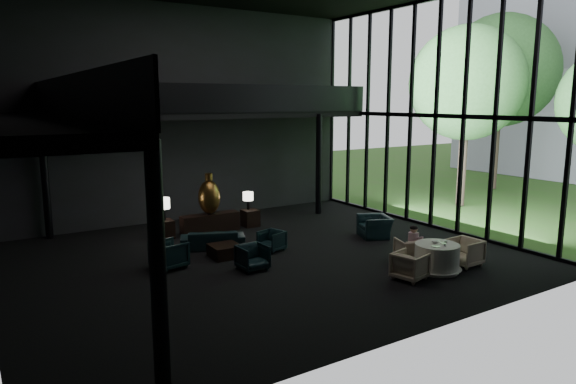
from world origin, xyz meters
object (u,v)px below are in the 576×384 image
bronze_urn (209,197)px  dining_chair_west (410,264)px  side_table_right (250,218)px  table_lamp_right (248,197)px  dining_chair_north (410,249)px  coffee_table (225,251)px  window_armchair (375,223)px  dining_chair_east (464,250)px  side_table_left (165,229)px  sofa (213,237)px  table_lamp_left (163,204)px  console (210,223)px  lounge_armchair_west (169,252)px  lounge_armchair_south (253,257)px  lounge_armchair_east (272,241)px  dining_table (437,259)px  child (414,236)px

bronze_urn → dining_chair_west: size_ratio=1.77×
side_table_right → table_lamp_right: size_ratio=0.95×
dining_chair_west → dining_chair_north: bearing=-59.7°
table_lamp_right → coffee_table: size_ratio=0.77×
table_lamp_right → window_armchair: size_ratio=0.58×
bronze_urn → dining_chair_east: 8.48m
side_table_left → sofa: size_ratio=0.33×
coffee_table → dining_chair_north: (4.25, -3.23, 0.18)m
table_lamp_left → table_lamp_right: 3.20m
console → table_lamp_left: bearing=175.1°
lounge_armchair_west → lounge_armchair_south: bearing=-140.2°
table_lamp_right → lounge_armchair_east: bearing=-105.9°
side_table_right → dining_chair_east: 7.73m
console → coffee_table: (-0.81, -2.88, -0.14)m
lounge_armchair_east → coffee_table: bearing=-113.6°
bronze_urn → lounge_armchair_east: 3.29m
lounge_armchair_west → lounge_armchair_south: 2.29m
side_table_right → sofa: bearing=-141.1°
bronze_urn → table_lamp_right: size_ratio=2.21×
sofa → table_lamp_right: bearing=-117.2°
lounge_armchair_west → lounge_armchair_east: lounge_armchair_west is taller
console → dining_chair_north: bearing=-60.6°
side_table_right → lounge_armchair_west: 5.12m
table_lamp_right → sofa: 3.17m
lounge_armchair_west → bronze_urn: bearing=-54.5°
table_lamp_right → side_table_left: bearing=-178.3°
side_table_left → lounge_armchair_east: bearing=-54.2°
table_lamp_left → bronze_urn: bearing=-4.2°
window_armchair → table_lamp_left: bearing=-99.8°
side_table_left → dining_chair_east: dining_chair_east is taller
window_armchair → dining_table: size_ratio=0.83×
lounge_armchair_west → child: (5.97, -3.22, 0.31)m
console → dining_chair_north: 7.01m
window_armchair → dining_chair_east: 3.62m
sofa → lounge_armchair_east: size_ratio=3.01×
lounge_armchair_east → lounge_armchair_south: bearing=-63.5°
window_armchair → child: bearing=1.4°
side_table_left → sofa: (0.87, -1.93, 0.05)m
lounge_armchair_west → window_armchair: 6.97m
console → dining_chair_west: size_ratio=2.60×
table_lamp_right → side_table_right: bearing=-90.0°
dining_table → dining_chair_north: 0.96m
child → side_table_right: bearing=-73.5°
dining_chair_north → side_table_left: bearing=-31.7°
table_lamp_left → lounge_armchair_south: 4.62m
dining_chair_east → lounge_armchair_west: bearing=-122.8°
dining_chair_west → child: bearing=-62.6°
console → dining_table: 7.87m
sofa → lounge_armchair_east: sofa is taller
lounge_armchair_east → child: 4.22m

